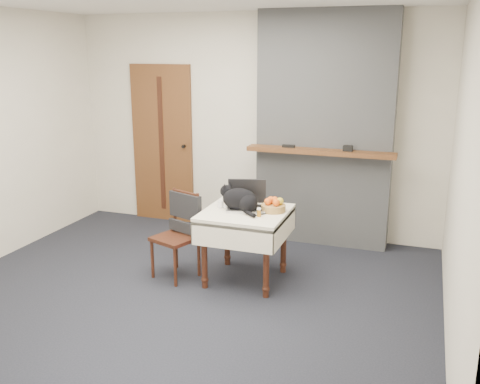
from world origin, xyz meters
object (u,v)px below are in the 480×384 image
(side_table, at_px, (245,222))
(pill_bottle, at_px, (259,212))
(cat, at_px, (241,200))
(fruit_basket, at_px, (273,206))
(cream_jar, at_px, (221,204))
(door, at_px, (163,144))
(chair, at_px, (181,223))
(laptop, at_px, (247,201))

(side_table, height_order, pill_bottle, pill_bottle)
(cat, xyz_separation_m, fruit_basket, (0.30, 0.09, -0.05))
(cream_jar, bearing_deg, pill_bottle, -18.64)
(door, height_order, cream_jar, door)
(fruit_basket, bearing_deg, door, 143.44)
(cream_jar, height_order, chair, chair)
(laptop, distance_m, cream_jar, 0.25)
(chair, bearing_deg, side_table, 27.22)
(door, xyz_separation_m, chair, (0.99, -1.55, -0.46))
(fruit_basket, relative_size, chair, 0.27)
(door, distance_m, side_table, 2.23)
(side_table, relative_size, laptop, 1.79)
(cat, relative_size, pill_bottle, 5.64)
(door, bearing_deg, side_table, -42.17)
(cream_jar, bearing_deg, side_table, -4.86)
(cream_jar, bearing_deg, laptop, 16.53)
(laptop, height_order, pill_bottle, laptop)
(side_table, bearing_deg, pill_bottle, -35.59)
(laptop, distance_m, cat, 0.11)
(laptop, distance_m, pill_bottle, 0.29)
(door, bearing_deg, laptop, -40.68)
(side_table, height_order, chair, chair)
(side_table, relative_size, pill_bottle, 9.63)
(side_table, bearing_deg, cat, -171.31)
(side_table, relative_size, cat, 1.71)
(side_table, distance_m, cream_jar, 0.30)
(door, xyz_separation_m, fruit_basket, (1.88, -1.39, -0.25))
(cat, bearing_deg, laptop, 96.58)
(pill_bottle, bearing_deg, chair, 176.95)
(door, distance_m, pill_bottle, 2.42)
(door, bearing_deg, cream_jar, -46.72)
(cream_jar, distance_m, pill_bottle, 0.46)
(cat, bearing_deg, chair, -151.72)
(laptop, relative_size, pill_bottle, 5.39)
(cream_jar, xyz_separation_m, fruit_basket, (0.51, 0.06, 0.02))
(side_table, height_order, fruit_basket, fruit_basket)
(cat, xyz_separation_m, chair, (-0.59, -0.07, -0.27))
(pill_bottle, bearing_deg, fruit_basket, 69.35)
(side_table, relative_size, fruit_basket, 3.38)
(door, height_order, side_table, door)
(side_table, distance_m, cat, 0.22)
(cream_jar, distance_m, chair, 0.44)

